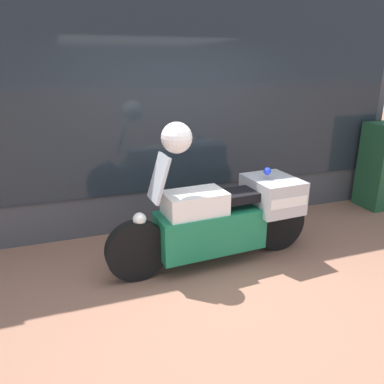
# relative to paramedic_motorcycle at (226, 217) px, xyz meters

# --- Properties ---
(ground_plane) EXTENTS (60.00, 60.00, 0.00)m
(ground_plane) POSITION_rel_paramedic_motorcycle_xyz_m (-0.29, -0.66, -0.54)
(ground_plane) COLOR #8E604C
(shop_building) EXTENTS (6.99, 0.55, 3.62)m
(shop_building) POSITION_rel_paramedic_motorcycle_xyz_m (-0.71, 1.33, 1.28)
(shop_building) COLOR #424247
(shop_building) RESTS_ON ground
(window_display) EXTENTS (5.66, 0.30, 2.02)m
(window_display) POSITION_rel_paramedic_motorcycle_xyz_m (0.07, 1.37, -0.06)
(window_display) COLOR slate
(window_display) RESTS_ON ground
(paramedic_motorcycle) EXTENTS (2.42, 0.69, 1.32)m
(paramedic_motorcycle) POSITION_rel_paramedic_motorcycle_xyz_m (0.00, 0.00, 0.00)
(paramedic_motorcycle) COLOR black
(paramedic_motorcycle) RESTS_ON ground
(white_helmet) EXTENTS (0.31, 0.31, 0.31)m
(white_helmet) POSITION_rel_paramedic_motorcycle_xyz_m (-0.58, -0.04, 0.94)
(white_helmet) COLOR white
(white_helmet) RESTS_ON paramedic_motorcycle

